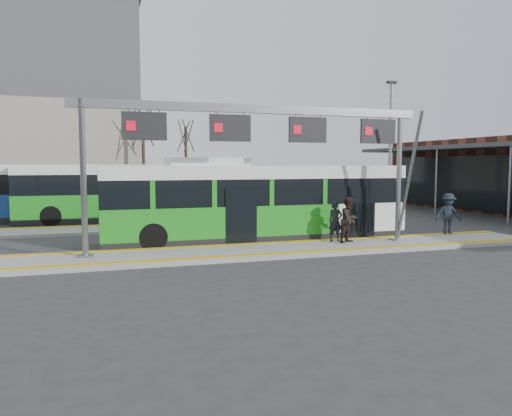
{
  "coord_description": "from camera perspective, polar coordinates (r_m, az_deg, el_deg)",
  "views": [
    {
      "loc": [
        -6.11,
        -17.04,
        3.21
      ],
      "look_at": [
        0.33,
        3.0,
        1.37
      ],
      "focal_mm": 35.0,
      "sensor_mm": 36.0,
      "label": 1
    }
  ],
  "objects": [
    {
      "name": "hero_bus",
      "position": [
        20.86,
        -0.05,
        0.55
      ],
      "size": [
        12.66,
        2.72,
        3.47
      ],
      "rotation": [
        0.0,
        0.0,
        0.0
      ],
      "color": "black",
      "rests_on": "ground"
    },
    {
      "name": "bg_bus_green",
      "position": [
        28.98,
        -13.34,
        1.65
      ],
      "size": [
        12.91,
        3.22,
        3.2
      ],
      "rotation": [
        0.0,
        0.0,
        -0.04
      ],
      "color": "black",
      "rests_on": "ground"
    },
    {
      "name": "passenger_a",
      "position": [
        20.1,
        9.06,
        -1.53
      ],
      "size": [
        0.61,
        0.42,
        1.59
      ],
      "primitive_type": "imported",
      "rotation": [
        0.0,
        0.0,
        -0.07
      ],
      "color": "black",
      "rests_on": "platform_main"
    },
    {
      "name": "passenger_c",
      "position": [
        23.46,
        21.12,
        -0.62
      ],
      "size": [
        1.3,
        0.96,
        1.8
      ],
      "primitive_type": "imported",
      "rotation": [
        0.0,
        0.0,
        -0.27
      ],
      "color": "black",
      "rests_on": "platform_main"
    },
    {
      "name": "tree_mid",
      "position": [
        51.3,
        -8.04,
        8.11
      ],
      "size": [
        1.4,
        1.4,
        7.96
      ],
      "color": "#382B21",
      "rests_on": "ground"
    },
    {
      "name": "apartment_block",
      "position": [
        53.96,
        -26.62,
        10.86
      ],
      "size": [
        24.5,
        12.5,
        18.4
      ],
      "color": "gray",
      "rests_on": "ground"
    },
    {
      "name": "passenger_b",
      "position": [
        19.89,
        10.62,
        -1.33
      ],
      "size": [
        1.09,
        1.01,
        1.79
      ],
      "primitive_type": "imported",
      "rotation": [
        0.0,
        0.0,
        0.49
      ],
      "color": "black",
      "rests_on": "platform_main"
    },
    {
      "name": "tactile_second",
      "position": [
        26.45,
        -13.13,
        -1.75
      ],
      "size": [
        20.0,
        0.35,
        0.02
      ],
      "color": "gold",
      "rests_on": "platform_second"
    },
    {
      "name": "ground",
      "position": [
        18.39,
        1.88,
        -5.05
      ],
      "size": [
        120.0,
        120.0,
        0.0
      ],
      "primitive_type": "plane",
      "color": "#2D2D30",
      "rests_on": "ground"
    },
    {
      "name": "lamp_east",
      "position": [
        26.79,
        15.09,
        6.45
      ],
      "size": [
        0.5,
        0.25,
        7.45
      ],
      "color": "slate",
      "rests_on": "ground"
    },
    {
      "name": "gantry",
      "position": [
        18.27,
        0.61,
        8.42
      ],
      "size": [
        13.0,
        1.68,
        5.2
      ],
      "color": "slate",
      "rests_on": "platform_main"
    },
    {
      "name": "platform_main",
      "position": [
        18.38,
        1.88,
        -4.82
      ],
      "size": [
        22.0,
        3.0,
        0.15
      ],
      "primitive_type": "cube",
      "color": "gray",
      "rests_on": "ground"
    },
    {
      "name": "tree_left",
      "position": [
        45.65,
        -12.79,
        9.01
      ],
      "size": [
        1.4,
        1.4,
        8.57
      ],
      "color": "#382B21",
      "rests_on": "ground"
    },
    {
      "name": "platform_second",
      "position": [
        25.33,
        -12.91,
        -2.24
      ],
      "size": [
        20.0,
        3.0,
        0.15
      ],
      "primitive_type": "cube",
      "color": "gray",
      "rests_on": "ground"
    },
    {
      "name": "tactile_main",
      "position": [
        18.36,
        1.89,
        -4.56
      ],
      "size": [
        22.0,
        2.65,
        0.02
      ],
      "color": "gold",
      "rests_on": "platform_main"
    }
  ]
}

